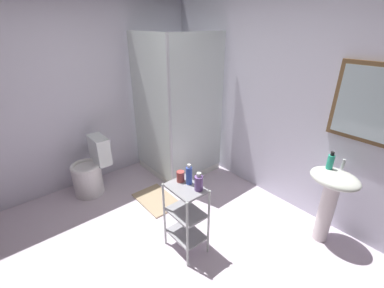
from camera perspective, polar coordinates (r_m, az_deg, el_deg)
The scene contains 13 objects.
ground_plane at distance 2.83m, azimuth -8.47°, elevation -23.66°, with size 4.20×4.20×0.02m, color silver.
wall_back at distance 3.30m, azimuth 18.67°, elevation 8.89°, with size 4.20×0.14×2.50m.
wall_left at distance 3.71m, azimuth -25.40°, elevation 9.46°, with size 0.10×4.20×2.50m, color silver.
shower_stall at distance 3.88m, azimuth -3.30°, elevation 0.09°, with size 0.92×0.92×2.00m.
pedestal_sink at distance 2.95m, azimuth 27.99°, elevation -9.37°, with size 0.46×0.37×0.81m.
sink_faucet at distance 2.91m, azimuth 30.05°, elevation -3.80°, with size 0.03×0.03×0.10m, color silver.
toilet at distance 3.71m, azimuth -21.18°, elevation -5.54°, with size 0.37×0.49×0.76m.
storage_cart at distance 2.59m, azimuth -1.32°, elevation -14.92°, with size 0.38×0.28×0.74m.
hand_soap_bottle at distance 2.85m, azimuth 27.93°, elevation -3.35°, with size 0.06×0.06×0.18m.
conditioner_bottle_purple at distance 2.33m, azimuth 1.48°, elevation -8.41°, with size 0.08×0.08×0.17m.
shampoo_bottle_blue at distance 2.41m, azimuth -0.66°, elevation -6.79°, with size 0.06×0.06×0.20m.
rinse_cup at distance 2.46m, azimuth -2.52°, elevation -7.05°, with size 0.07×0.07×0.10m, color #B24742.
bath_mat at distance 3.50m, azimuth -7.71°, elevation -11.90°, with size 0.60×0.40×0.02m, color tan.
Camera 1 is at (1.65, -0.89, 2.11)m, focal length 24.49 mm.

